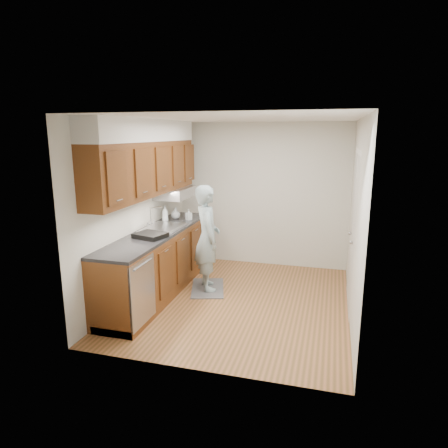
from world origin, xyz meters
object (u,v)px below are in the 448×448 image
(person, at_px, (207,231))
(soap_bottle_a, at_px, (165,214))
(soap_bottle_c, at_px, (176,213))
(dish_rack, at_px, (150,235))
(soap_bottle_b, at_px, (189,215))

(person, relative_size, soap_bottle_a, 7.10)
(soap_bottle_a, relative_size, soap_bottle_c, 1.33)
(soap_bottle_a, distance_m, dish_rack, 1.00)
(person, distance_m, soap_bottle_a, 0.86)
(soap_bottle_a, relative_size, soap_bottle_b, 1.44)
(soap_bottle_a, xyz_separation_m, soap_bottle_c, (0.07, 0.25, -0.03))
(person, relative_size, dish_rack, 4.56)
(person, distance_m, soap_bottle_b, 0.70)
(soap_bottle_b, height_order, dish_rack, soap_bottle_b)
(person, relative_size, soap_bottle_b, 10.21)
(soap_bottle_c, bearing_deg, person, -36.88)
(dish_rack, bearing_deg, person, 63.85)
(person, bearing_deg, soap_bottle_b, 14.54)
(dish_rack, bearing_deg, soap_bottle_a, 116.41)
(soap_bottle_b, xyz_separation_m, soap_bottle_c, (-0.24, 0.03, 0.01))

